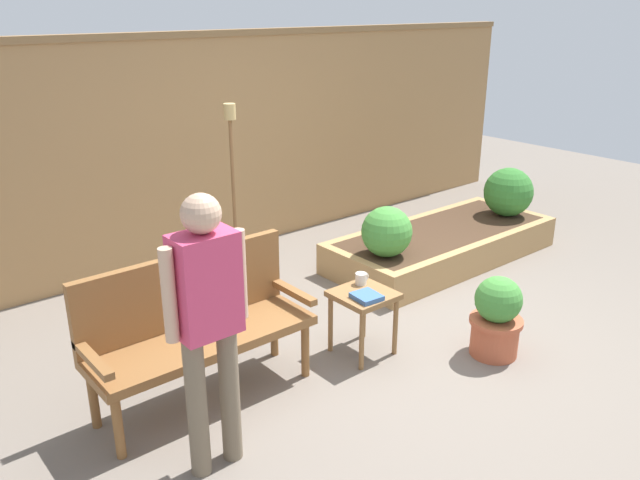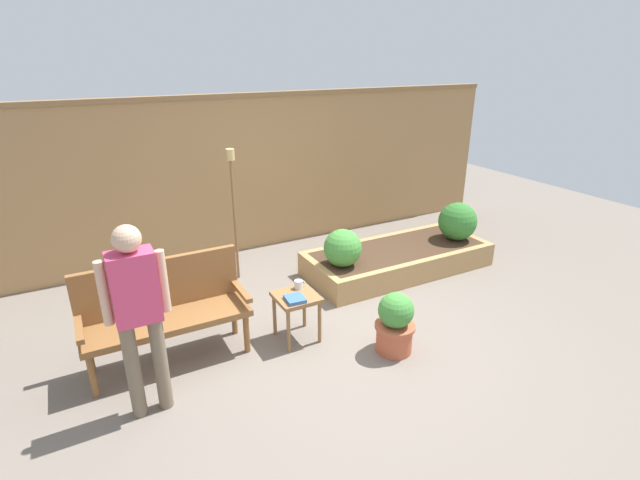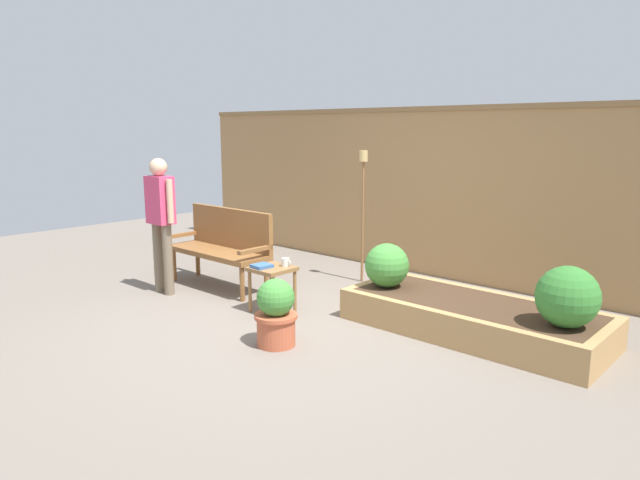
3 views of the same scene
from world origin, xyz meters
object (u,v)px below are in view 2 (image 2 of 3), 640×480
object	(u,v)px
side_table	(296,303)
book_on_table	(295,299)
potted_boxwood	(395,323)
person_by_bench	(137,307)
cup_on_table	(299,284)
shrub_near_bench	(343,248)
tiki_torch	(233,192)
garden_bench	(164,305)
shrub_far_corner	(458,221)

from	to	relation	value
side_table	book_on_table	world-z (taller)	book_on_table
potted_boxwood	person_by_bench	world-z (taller)	person_by_bench
cup_on_table	person_by_bench	size ratio (longest dim) A/B	0.08
shrub_near_bench	tiki_torch	xyz separation A→B (m)	(-1.00, 0.87, 0.60)
garden_bench	potted_boxwood	distance (m)	2.12
shrub_far_corner	tiki_torch	bearing A→B (deg)	162.63
garden_bench	shrub_near_bench	size ratio (longest dim) A/B	3.22
person_by_bench	tiki_torch	bearing A→B (deg)	54.54
shrub_far_corner	book_on_table	bearing A→B (deg)	-163.98
potted_boxwood	tiki_torch	world-z (taller)	tiki_torch
book_on_table	potted_boxwood	bearing A→B (deg)	-29.60
garden_bench	shrub_near_bench	distance (m)	2.15
garden_bench	cup_on_table	xyz separation A→B (m)	(1.26, -0.18, -0.02)
potted_boxwood	shrub_near_bench	size ratio (longest dim) A/B	1.35
garden_bench	side_table	size ratio (longest dim) A/B	3.00
shrub_near_bench	tiki_torch	world-z (taller)	tiki_torch
book_on_table	potted_boxwood	xyz separation A→B (m)	(0.77, -0.54, -0.20)
side_table	person_by_bench	distance (m)	1.58
book_on_table	shrub_near_bench	size ratio (longest dim) A/B	0.42
cup_on_table	person_by_bench	xyz separation A→B (m)	(-1.53, -0.49, 0.41)
person_by_bench	shrub_near_bench	bearing A→B (deg)	24.34
potted_boxwood	person_by_bench	size ratio (longest dim) A/B	0.39
side_table	potted_boxwood	distance (m)	0.96
book_on_table	person_by_bench	xyz separation A→B (m)	(-1.39, -0.28, 0.44)
garden_bench	potted_boxwood	xyz separation A→B (m)	(1.89, -0.92, -0.25)
shrub_near_bench	shrub_far_corner	world-z (taller)	shrub_far_corner
side_table	book_on_table	size ratio (longest dim) A/B	2.56
book_on_table	tiki_torch	xyz separation A→B (m)	(0.00, 1.67, 0.62)
side_table	shrub_near_bench	bearing A→B (deg)	36.95
shrub_far_corner	tiki_torch	distance (m)	2.97
shrub_far_corner	potted_boxwood	bearing A→B (deg)	-146.39
book_on_table	shrub_far_corner	world-z (taller)	shrub_far_corner
book_on_table	tiki_torch	distance (m)	1.78
cup_on_table	person_by_bench	distance (m)	1.66
book_on_table	cup_on_table	bearing A→B (deg)	60.78
potted_boxwood	shrub_near_bench	bearing A→B (deg)	80.42
book_on_table	shrub_near_bench	distance (m)	1.28
side_table	shrub_far_corner	distance (m)	2.82
side_table	cup_on_table	world-z (taller)	cup_on_table
cup_on_table	shrub_near_bench	bearing A→B (deg)	34.63
person_by_bench	shrub_far_corner	bearing A→B (deg)	14.52
garden_bench	shrub_near_bench	world-z (taller)	garden_bench
side_table	person_by_bench	world-z (taller)	person_by_bench
cup_on_table	book_on_table	distance (m)	0.25
potted_boxwood	shrub_far_corner	xyz separation A→B (m)	(2.01, 1.33, 0.25)
cup_on_table	tiki_torch	bearing A→B (deg)	95.48
cup_on_table	side_table	bearing A→B (deg)	-125.87
book_on_table	person_by_bench	size ratio (longest dim) A/B	0.12
person_by_bench	cup_on_table	bearing A→B (deg)	17.67
garden_bench	cup_on_table	size ratio (longest dim) A/B	12.26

